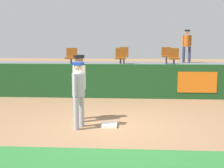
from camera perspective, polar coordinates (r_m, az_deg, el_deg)
ground_plane at (r=8.02m, az=0.10°, el=-8.24°), size 60.00×60.00×0.00m
first_base at (r=8.12m, az=-0.46°, el=-7.74°), size 0.40×0.40×0.08m
player_fielder_home at (r=8.55m, az=-6.21°, el=0.20°), size 0.47×0.60×1.88m
player_runner_visitor at (r=7.80m, az=-6.35°, el=-1.19°), size 0.41×0.47×1.73m
field_wall at (r=11.94m, az=1.42°, el=0.55°), size 18.00×0.26×1.35m
bleacher_platform at (r=14.50m, az=1.77°, el=1.43°), size 18.00×4.80×1.10m
seat_back_center at (r=15.08m, az=2.27°, el=5.60°), size 0.44×0.44×0.84m
seat_front_center at (r=13.29m, az=1.65°, el=5.24°), size 0.46×0.44×0.84m
seat_front_right at (r=13.40m, az=11.62°, el=5.10°), size 0.45×0.44×0.84m
seat_front_left at (r=13.54m, az=-7.71°, el=5.23°), size 0.48×0.44×0.84m
seat_back_right at (r=15.17m, az=10.26°, el=5.49°), size 0.47×0.44×0.84m
spectator_hooded at (r=16.42m, az=13.99°, el=7.42°), size 0.48×0.36×1.72m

